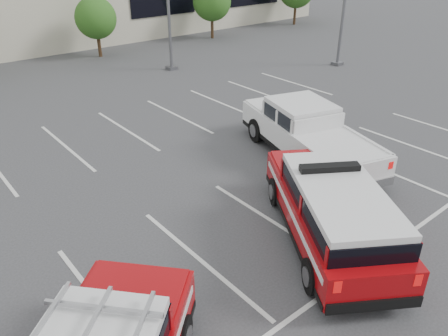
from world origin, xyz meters
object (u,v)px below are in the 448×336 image
at_px(tree_right, 212,3).
at_px(white_pickup, 307,138).
at_px(fire_chief_suv, 331,215).
at_px(tree_mid_right, 97,19).

distance_m(tree_right, white_pickup, 22.75).
xyz_separation_m(fire_chief_suv, white_pickup, (3.49, 3.86, -0.05)).
distance_m(tree_mid_right, white_pickup, 19.87).
bearing_deg(tree_mid_right, white_pickup, -93.15).
bearing_deg(white_pickup, tree_right, 77.75).
bearing_deg(tree_right, tree_mid_right, -180.00).
bearing_deg(white_pickup, fire_chief_suv, -115.06).
xyz_separation_m(tree_right, fire_chief_suv, (-14.57, -23.63, -1.91)).
bearing_deg(tree_mid_right, tree_right, 0.00).
height_order(tree_mid_right, fire_chief_suv, tree_mid_right).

